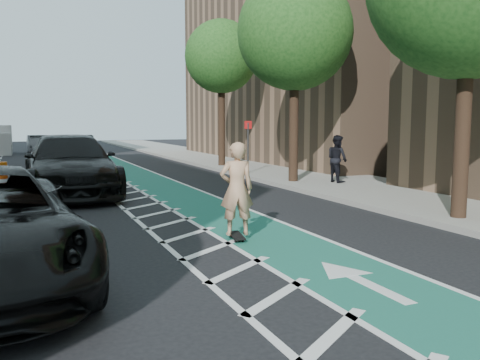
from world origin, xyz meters
TOP-DOWN VIEW (x-y plane):
  - ground at (0.00, 0.00)m, footprint 120.00×120.00m
  - bike_lane at (3.00, 10.00)m, footprint 2.00×90.00m
  - buffer_strip at (1.50, 10.00)m, footprint 1.40×90.00m
  - sidewalk_right at (9.50, 10.00)m, footprint 5.00×90.00m
  - curb_right at (7.05, 10.00)m, footprint 0.12×90.00m
  - building_right_far at (17.50, 20.00)m, footprint 14.00×22.00m
  - tree_r_c at (7.90, 8.00)m, footprint 4.20×4.20m
  - tree_r_d at (7.90, 16.00)m, footprint 4.20×4.20m
  - sign_post at (7.60, 12.00)m, footprint 0.35×0.08m
  - skateboard at (2.30, 0.61)m, footprint 0.38×0.83m
  - skateboarder at (2.30, 0.61)m, footprint 0.78×0.59m
  - suv_far at (-0.31, 8.94)m, footprint 2.82×6.89m
  - car_grey at (-0.71, 33.34)m, footprint 1.68×4.33m
  - pedestrian at (9.22, 7.30)m, footprint 0.74×0.92m
  - barrel_b at (-2.61, 14.00)m, footprint 0.58×0.58m

SIDE VIEW (x-z plane):
  - ground at x=0.00m, z-range 0.00..0.00m
  - buffer_strip at x=1.50m, z-range 0.00..0.01m
  - bike_lane at x=3.00m, z-range 0.00..0.01m
  - sidewalk_right at x=9.50m, z-range 0.00..0.15m
  - curb_right at x=7.05m, z-range 0.00..0.16m
  - skateboard at x=2.30m, z-range 0.03..0.14m
  - barrel_b at x=-2.61m, z-range -0.02..0.77m
  - car_grey at x=-0.71m, z-range 0.00..1.41m
  - suv_far at x=-0.31m, z-range 0.00..2.00m
  - pedestrian at x=9.22m, z-range 0.15..1.94m
  - skateboarder at x=2.30m, z-range 0.11..2.03m
  - sign_post at x=7.60m, z-range 0.11..2.59m
  - tree_r_c at x=7.90m, z-range 1.82..9.72m
  - tree_r_d at x=7.90m, z-range 1.82..9.72m
  - building_right_far at x=17.50m, z-range 0.00..19.00m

